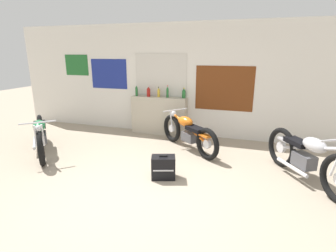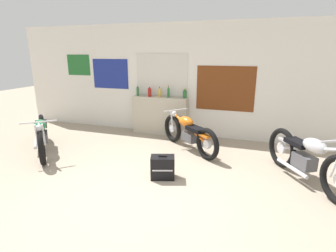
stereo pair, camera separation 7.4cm
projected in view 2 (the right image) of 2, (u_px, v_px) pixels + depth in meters
The scene contains 12 objects.
ground_plane at pixel (133, 199), 3.87m from camera, with size 24.00×24.00×0.00m, color gray.
wall_back at pixel (190, 81), 6.55m from camera, with size 10.00×0.07×2.80m.
sill_counter at pixel (160, 115), 6.86m from camera, with size 1.47×0.28×0.98m.
bottle_leftmost at pixel (138, 91), 6.87m from camera, with size 0.06×0.06×0.30m.
bottle_left_center at pixel (150, 92), 6.75m from camera, with size 0.09×0.09×0.28m.
bottle_center at pixel (160, 92), 6.71m from camera, with size 0.07×0.07×0.26m.
bottle_right_center at pixel (168, 92), 6.62m from camera, with size 0.06×0.06×0.31m.
bottle_rightmost at pixel (185, 94), 6.54m from camera, with size 0.09×0.09×0.25m.
motorcycle_green at pixel (41, 134), 5.61m from camera, with size 1.55×1.65×0.83m.
motorcycle_silver at pixel (307, 158), 4.24m from camera, with size 1.14×1.84×0.93m.
motorcycle_orange at pixel (189, 133), 5.73m from camera, with size 1.56×1.34×0.82m.
hard_case_black at pixel (163, 167), 4.47m from camera, with size 0.46×0.37×0.42m.
Camera 2 is at (1.59, -3.08, 2.09)m, focal length 28.00 mm.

